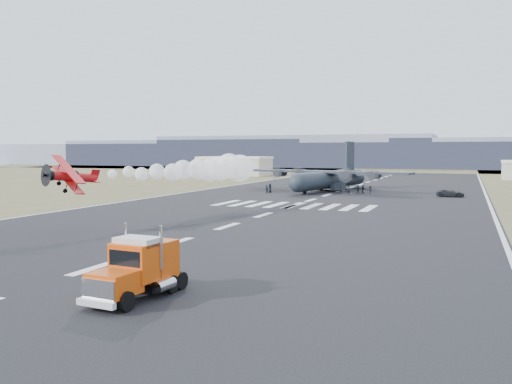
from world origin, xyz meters
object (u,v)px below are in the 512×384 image
Objects in this scene: hangar_left at (235,166)px; crew_g at (349,190)px; transport_aircraft at (330,178)px; support_vehicle at (450,193)px; crew_a at (340,190)px; crew_b at (312,188)px; crew_d at (363,189)px; crew_e at (270,188)px; crew_f at (358,189)px; crew_c at (370,190)px; aerobatic_biplane at (70,176)px; semi_truck at (139,268)px; crew_h at (266,189)px.

crew_g is at bearing -51.50° from hangar_left.
hangar_left is 14.21× the size of crew_g.
crew_g is at bearing -42.64° from transport_aircraft.
crew_a reaches higher than support_vehicle.
crew_b is 9.64m from crew_g.
hangar_left reaches higher than crew_a.
hangar_left is at bearing 52.42° from crew_d.
crew_e is 18.35m from crew_f.
crew_e is at bearing 116.17° from crew_d.
crew_b is 12.57m from crew_c.
crew_c is (12.52, -1.18, 0.03)m from crew_b.
aerobatic_biplane is 61.08m from crew_e.
crew_g is (6.09, -8.76, -1.97)m from transport_aircraft.
crew_d reaches higher than crew_g.
crew_a is (4.08, -7.29, -2.02)m from transport_aircraft.
crew_d is at bearing -171.51° from crew_b.
hangar_left is at bearing 116.29° from semi_truck.
crew_f is at bearing 82.14° from support_vehicle.
crew_f is 18.99m from crew_h.
semi_truck is 29.44m from aerobatic_biplane.
crew_e is (-14.73, -1.91, 0.12)m from crew_a.
crew_e is (39.00, -70.52, -2.47)m from hangar_left.
hangar_left is 162.35m from semi_truck.
hangar_left is 3.96× the size of aerobatic_biplane.
semi_truck is 5.25× the size of crew_h.
crew_c reaches higher than crew_a.
aerobatic_biplane is (-21.59, 19.56, 4.26)m from semi_truck.
support_vehicle is 28.13m from crew_b.
hangar_left is 15.17× the size of crew_b.
crew_g reaches higher than support_vehicle.
hangar_left is at bearing -46.03° from crew_c.
crew_e reaches higher than crew_f.
crew_a is at bearing -48.21° from transport_aircraft.
support_vehicle is at bearing 71.82° from aerobatic_biplane.
semi_truck is 4.66× the size of crew_d.
transport_aircraft is at bearing 166.05° from crew_e.
hangar_left is at bearing 46.85° from support_vehicle.
transport_aircraft reaches higher than aerobatic_biplane.
crew_g is at bearing 160.44° from crew_b.
hangar_left is 78.90m from transport_aircraft.
transport_aircraft is 7.36× the size of support_vehicle.
crew_d reaches higher than crew_a.
transport_aircraft is at bearing -51.00° from hangar_left.
transport_aircraft is 5.74m from crew_b.
crew_b is (-2.65, -4.68, -2.02)m from transport_aircraft.
crew_f is (7.18, -4.86, -1.97)m from transport_aircraft.
crew_c is at bearing -123.44° from crew_d.
crew_d reaches higher than crew_f.
semi_truck is at bearing 11.50° from crew_a.
crew_h is (-14.97, -3.41, -0.02)m from crew_a.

